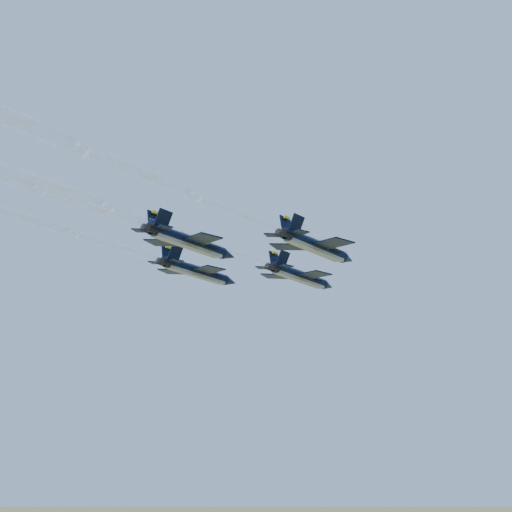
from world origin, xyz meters
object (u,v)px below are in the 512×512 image
(jet_lead, at_px, (301,277))
(jet_right, at_px, (317,247))
(jet_left, at_px, (198,272))
(jet_slot, at_px, (190,242))

(jet_lead, relative_size, jet_right, 1.00)
(jet_left, relative_size, jet_slot, 1.00)
(jet_lead, relative_size, jet_left, 1.00)
(jet_left, bearing_deg, jet_slot, -47.98)
(jet_lead, bearing_deg, jet_right, -45.49)
(jet_right, height_order, jet_slot, same)
(jet_lead, xyz_separation_m, jet_right, (6.43, -14.89, 0.00))
(jet_lead, height_order, jet_right, same)
(jet_lead, distance_m, jet_left, 15.17)
(jet_right, relative_size, jet_slot, 1.00)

